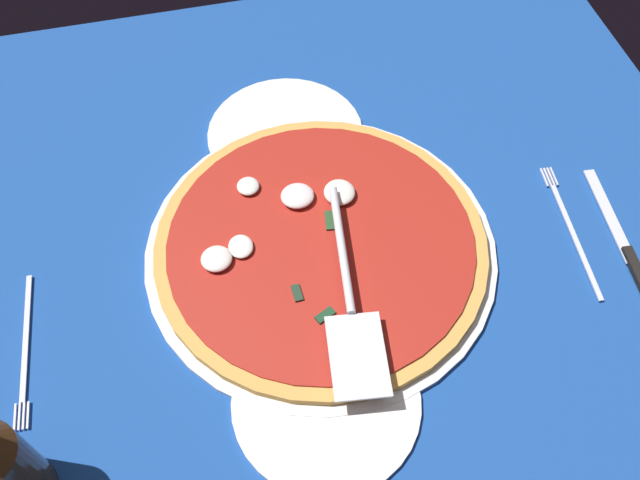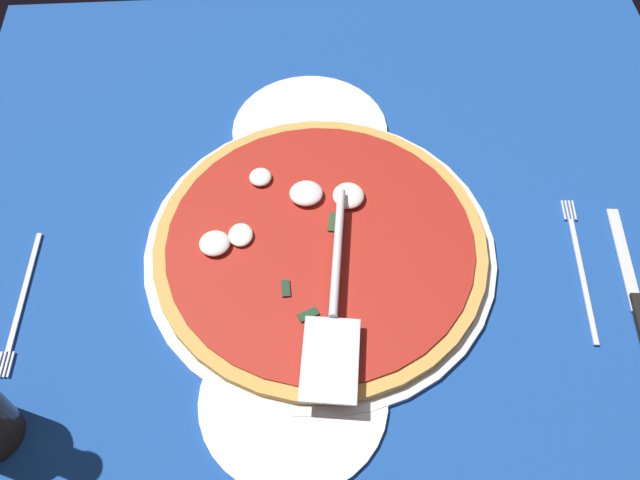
# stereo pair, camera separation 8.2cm
# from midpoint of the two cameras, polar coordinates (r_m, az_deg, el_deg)

# --- Properties ---
(ground_plane) EXTENTS (1.00, 1.00, 0.01)m
(ground_plane) POSITION_cam_midpoint_polar(r_m,az_deg,el_deg) (0.85, 4.86, -1.30)
(ground_plane) COLOR #1A4492
(pizza_pan) EXTENTS (0.42, 0.42, 0.01)m
(pizza_pan) POSITION_cam_midpoint_polar(r_m,az_deg,el_deg) (0.84, 2.81, -0.80)
(pizza_pan) COLOR silver
(pizza_pan) RESTS_ON ground_plane
(dinner_plate_left) EXTENTS (0.20, 0.20, 0.01)m
(dinner_plate_left) POSITION_cam_midpoint_polar(r_m,az_deg,el_deg) (0.75, 1.01, -13.40)
(dinner_plate_left) COLOR white
(dinner_plate_left) RESTS_ON ground_plane
(dinner_plate_right) EXTENTS (0.21, 0.21, 0.01)m
(dinner_plate_right) POSITION_cam_midpoint_polar(r_m,az_deg,el_deg) (0.96, 1.64, 8.79)
(dinner_plate_right) COLOR white
(dinner_plate_right) RESTS_ON ground_plane
(pizza) EXTENTS (0.40, 0.40, 0.03)m
(pizza) POSITION_cam_midpoint_polar(r_m,az_deg,el_deg) (0.83, 2.75, -0.23)
(pizza) COLOR gold
(pizza) RESTS_ON pizza_pan
(pizza_server) EXTENTS (0.27, 0.07, 0.01)m
(pizza_server) POSITION_cam_midpoint_polar(r_m,az_deg,el_deg) (0.76, 4.29, -5.40)
(pizza_server) COLOR silver
(pizza_server) RESTS_ON pizza
(place_setting_near) EXTENTS (0.23, 0.14, 0.01)m
(place_setting_near) POSITION_cam_midpoint_polar(r_m,az_deg,el_deg) (0.90, 25.16, -3.41)
(place_setting_near) COLOR white
(place_setting_near) RESTS_ON ground_plane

